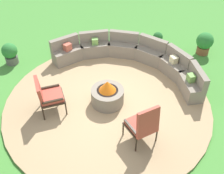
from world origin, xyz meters
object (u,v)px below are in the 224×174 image
(fire_pit, at_px, (107,95))
(lounge_chair_front_left, at_px, (48,95))
(potted_plant_1, at_px, (10,53))
(curved_stone_bench, at_px, (132,57))
(potted_plant_2, at_px, (158,39))
(potted_plant_3, at_px, (205,43))
(lounge_chair_front_right, at_px, (143,124))

(fire_pit, xyz_separation_m, lounge_chair_front_left, (-1.01, -1.09, 0.26))
(fire_pit, bearing_deg, potted_plant_1, -175.66)
(curved_stone_bench, xyz_separation_m, potted_plant_2, (0.07, 1.53, -0.08))
(lounge_chair_front_left, distance_m, potted_plant_3, 5.33)
(curved_stone_bench, bearing_deg, lounge_chair_front_right, -52.56)
(fire_pit, xyz_separation_m, curved_stone_bench, (-0.39, 1.75, 0.04))
(lounge_chair_front_left, xyz_separation_m, potted_plant_1, (-2.55, 0.82, -0.22))
(curved_stone_bench, distance_m, lounge_chair_front_right, 2.93)
(lounge_chair_front_right, height_order, potted_plant_3, lounge_chair_front_right)
(fire_pit, relative_size, potted_plant_1, 1.23)
(lounge_chair_front_left, height_order, potted_plant_2, lounge_chair_front_left)
(curved_stone_bench, xyz_separation_m, lounge_chair_front_right, (1.77, -2.32, 0.25))
(potted_plant_2, bearing_deg, lounge_chair_front_right, -66.08)
(lounge_chair_front_right, relative_size, potted_plant_1, 1.58)
(fire_pit, relative_size, lounge_chair_front_right, 0.77)
(potted_plant_2, bearing_deg, potted_plant_1, -132.34)
(potted_plant_1, bearing_deg, fire_pit, 4.34)
(fire_pit, height_order, potted_plant_2, fire_pit)
(potted_plant_2, bearing_deg, fire_pit, -84.45)
(fire_pit, xyz_separation_m, potted_plant_2, (-0.32, 3.28, -0.05))
(curved_stone_bench, distance_m, potted_plant_2, 1.53)
(lounge_chair_front_right, xyz_separation_m, potted_plant_1, (-4.95, 0.29, -0.25))
(lounge_chair_front_right, bearing_deg, curved_stone_bench, 61.09)
(potted_plant_1, xyz_separation_m, potted_plant_3, (4.67, 4.07, 0.03))
(lounge_chair_front_right, bearing_deg, potted_plant_3, 27.27)
(lounge_chair_front_left, height_order, lounge_chair_front_right, lounge_chair_front_right)
(potted_plant_1, distance_m, potted_plant_2, 4.81)
(potted_plant_1, bearing_deg, potted_plant_2, 47.66)
(potted_plant_1, relative_size, potted_plant_3, 0.94)
(lounge_chair_front_right, relative_size, potted_plant_3, 1.49)
(fire_pit, distance_m, curved_stone_bench, 1.80)
(potted_plant_1, bearing_deg, curved_stone_bench, 32.54)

